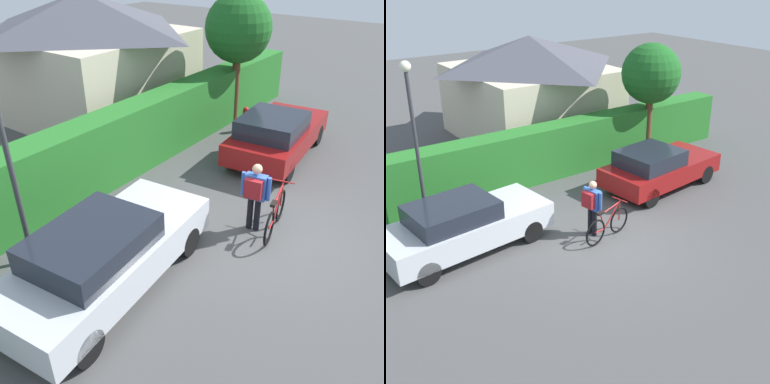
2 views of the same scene
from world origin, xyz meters
The scene contains 10 objects.
ground_plane centered at (0.00, 0.00, 0.00)m, with size 60.00×60.00×0.00m, color #4C4C4C.
hedge_row centered at (0.00, 4.68, 0.89)m, with size 17.66×0.90×1.78m, color #277428.
house_distant centered at (3.12, 8.91, 2.07)m, with size 5.81×6.17×4.05m.
parked_car_near centered at (-3.09, 1.84, 0.73)m, with size 4.45×2.12×1.41m.
parked_car_far centered at (3.58, 1.83, 0.71)m, with size 4.17×2.18×1.38m.
bicycle centered at (0.22, 0.20, 0.40)m, with size 1.67×0.54×0.99m.
person_rider centered at (-0.01, 0.61, 0.94)m, with size 0.40×0.63×1.56m.
street_lamp centered at (-3.45, 3.58, 2.92)m, with size 0.28×0.28×4.56m.
tree_kerbside centered at (5.40, 4.30, 3.04)m, with size 2.13×2.13×4.14m.
fire_hydrant centered at (4.83, 3.53, 0.41)m, with size 0.20×0.20×0.81m.
Camera 2 is at (-7.17, -8.77, 6.76)m, focal length 46.89 mm.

